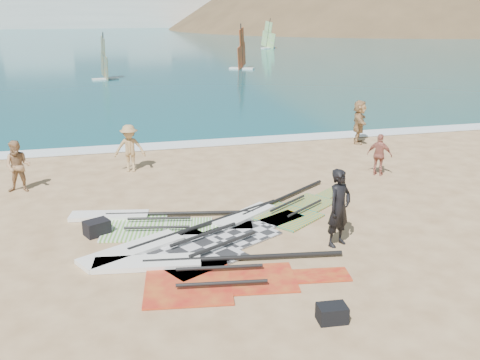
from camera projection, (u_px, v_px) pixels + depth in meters
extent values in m
plane|color=tan|center=(280.00, 277.00, 11.88)|extent=(300.00, 300.00, 0.00)
cube|color=#0D515C|center=(114.00, 31.00, 133.55)|extent=(300.00, 240.00, 0.06)
cube|color=white|center=(191.00, 145.00, 23.22)|extent=(300.00, 1.20, 0.04)
cube|color=white|center=(35.00, 13.00, 144.21)|extent=(160.00, 8.00, 8.00)
cube|color=white|center=(34.00, 5.00, 143.59)|extent=(18.00, 7.00, 12.00)
cube|color=white|center=(147.00, 9.00, 150.93)|extent=(12.00, 7.00, 10.00)
cube|color=white|center=(233.00, 11.00, 156.93)|extent=(16.00, 7.00, 9.00)
cube|color=white|center=(297.00, 7.00, 161.31)|extent=(10.00, 7.00, 11.00)
cone|color=brown|center=(420.00, 28.00, 151.61)|extent=(143.00, 143.00, 45.00)
cube|color=#29292C|center=(189.00, 253.00, 12.98)|extent=(2.79, 2.88, 0.04)
cube|color=#29292C|center=(243.00, 233.00, 14.11)|extent=(2.04, 1.99, 0.04)
cube|color=#29292C|center=(280.00, 219.00, 15.03)|extent=(1.48, 1.21, 0.04)
cylinder|color=black|center=(209.00, 223.00, 14.57)|extent=(4.54, 2.50, 0.12)
cylinder|color=black|center=(204.00, 234.00, 13.70)|extent=(1.89, 1.07, 0.09)
cylinder|color=black|center=(224.00, 244.00, 13.16)|extent=(1.89, 1.07, 0.09)
cube|color=white|center=(132.00, 250.00, 13.03)|extent=(2.68, 1.88, 0.12)
cube|color=#5CAC2E|center=(135.00, 228.00, 14.44)|extent=(1.96, 2.11, 0.04)
cube|color=#5CAC2E|center=(189.00, 227.00, 14.52)|extent=(1.48, 1.41, 0.04)
cube|color=#5CAC2E|center=(232.00, 226.00, 14.58)|extent=(1.18, 0.75, 0.04)
cylinder|color=black|center=(180.00, 213.00, 15.26)|extent=(4.14, 0.91, 0.10)
cylinder|color=black|center=(159.00, 218.00, 14.74)|extent=(1.71, 0.41, 0.07)
cylinder|color=black|center=(157.00, 227.00, 14.13)|extent=(1.71, 0.41, 0.07)
cube|color=white|center=(109.00, 216.00, 15.17)|extent=(2.26, 1.01, 0.12)
cube|color=#FF980C|center=(284.00, 216.00, 15.28)|extent=(2.32, 2.36, 0.04)
cube|color=#FF980C|center=(311.00, 203.00, 16.30)|extent=(1.67, 1.65, 0.04)
cube|color=#FF980C|center=(331.00, 193.00, 17.13)|extent=(1.17, 1.04, 0.04)
cylinder|color=black|center=(285.00, 197.00, 16.57)|extent=(3.36, 2.43, 0.10)
cylinder|color=black|center=(288.00, 203.00, 15.87)|extent=(1.41, 1.03, 0.07)
cylinder|color=black|center=(305.00, 208.00, 15.49)|extent=(1.41, 1.03, 0.07)
cube|color=white|center=(245.00, 216.00, 15.18)|extent=(2.06, 1.69, 0.12)
cube|color=#BB0915|center=(188.00, 282.00, 11.60)|extent=(2.12, 2.29, 0.04)
cube|color=#BB0915|center=(263.00, 279.00, 11.76)|extent=(1.61, 1.52, 0.04)
cube|color=#BB0915|center=(322.00, 276.00, 11.89)|extent=(1.31, 0.78, 0.04)
cylinder|color=black|center=(244.00, 257.00, 12.58)|extent=(4.68, 0.79, 0.11)
cylinder|color=black|center=(220.00, 267.00, 11.96)|extent=(1.94, 0.36, 0.08)
cylinder|color=black|center=(222.00, 283.00, 11.28)|extent=(1.94, 0.36, 0.08)
cube|color=white|center=(147.00, 264.00, 12.36)|extent=(2.53, 1.01, 0.12)
cube|color=black|center=(97.00, 228.00, 14.01)|extent=(0.75, 0.67, 0.39)
cube|color=black|center=(332.00, 313.00, 10.16)|extent=(0.58, 0.43, 0.33)
imported|color=black|center=(339.00, 208.00, 13.18)|extent=(0.86, 0.75, 1.99)
imported|color=tan|center=(18.00, 166.00, 17.12)|extent=(0.91, 0.76, 1.69)
imported|color=tan|center=(130.00, 148.00, 19.27)|extent=(1.19, 0.79, 1.72)
imported|color=#A96050|center=(380.00, 155.00, 18.83)|extent=(0.89, 0.86, 1.50)
imported|color=tan|center=(359.00, 122.00, 23.24)|extent=(1.27, 1.83, 1.90)
cube|color=white|center=(105.00, 79.00, 43.70)|extent=(2.17, 1.02, 0.12)
cube|color=orange|center=(104.00, 66.00, 43.38)|extent=(0.58, 2.53, 2.28)
cube|color=orange|center=(103.00, 46.00, 42.90)|extent=(0.35, 1.43, 1.59)
cylinder|color=black|center=(104.00, 55.00, 43.11)|extent=(0.23, 0.73, 3.62)
cube|color=white|center=(242.00, 68.00, 51.09)|extent=(2.37, 1.76, 0.14)
cube|color=red|center=(242.00, 56.00, 50.74)|extent=(1.48, 2.52, 2.56)
cube|color=red|center=(242.00, 37.00, 50.20)|extent=(0.86, 1.43, 1.78)
cylinder|color=black|center=(242.00, 46.00, 50.44)|extent=(0.49, 0.75, 4.06)
cube|color=white|center=(268.00, 48.00, 76.50)|extent=(2.34, 1.69, 0.13)
cube|color=#7ED231|center=(268.00, 40.00, 76.15)|extent=(1.40, 2.51, 2.51)
cube|color=#7ED231|center=(268.00, 27.00, 75.62)|extent=(0.81, 1.42, 1.74)
cylinder|color=black|center=(268.00, 33.00, 75.85)|extent=(0.46, 0.74, 3.98)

